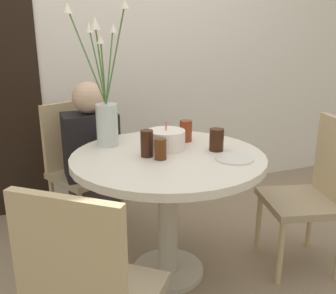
{
  "coord_description": "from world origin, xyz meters",
  "views": [
    {
      "loc": [
        -0.69,
        -1.74,
        1.32
      ],
      "look_at": [
        0.0,
        0.0,
        0.76
      ],
      "focal_mm": 40.0,
      "sensor_mm": 36.0,
      "label": 1
    }
  ],
  "objects_px": {
    "chair_far_back": "(89,291)",
    "drink_glass_1": "(186,131)",
    "person_boy": "(92,166)",
    "side_plate": "(234,159)",
    "drink_glass_2": "(216,140)",
    "chair_right_flank": "(78,160)",
    "chair_near_front": "(315,187)",
    "birthday_cake": "(166,140)",
    "drink_glass_3": "(161,149)",
    "drink_glass_0": "(147,143)",
    "flower_vase": "(105,107)"
  },
  "relations": [
    {
      "from": "drink_glass_1",
      "to": "side_plate",
      "type": "bearing_deg",
      "value": -77.42
    },
    {
      "from": "drink_glass_2",
      "to": "person_boy",
      "type": "relative_size",
      "value": 0.12
    },
    {
      "from": "side_plate",
      "to": "drink_glass_1",
      "type": "relative_size",
      "value": 1.55
    },
    {
      "from": "chair_near_front",
      "to": "person_boy",
      "type": "height_order",
      "value": "person_boy"
    },
    {
      "from": "flower_vase",
      "to": "drink_glass_0",
      "type": "xyz_separation_m",
      "value": [
        0.15,
        -0.28,
        -0.15
      ]
    },
    {
      "from": "chair_right_flank",
      "to": "drink_glass_0",
      "type": "height_order",
      "value": "chair_right_flank"
    },
    {
      "from": "drink_glass_2",
      "to": "drink_glass_3",
      "type": "height_order",
      "value": "drink_glass_2"
    },
    {
      "from": "drink_glass_3",
      "to": "birthday_cake",
      "type": "bearing_deg",
      "value": 59.91
    },
    {
      "from": "chair_far_back",
      "to": "side_plate",
      "type": "xyz_separation_m",
      "value": [
        0.82,
        0.44,
        0.23
      ]
    },
    {
      "from": "side_plate",
      "to": "drink_glass_1",
      "type": "bearing_deg",
      "value": 102.58
    },
    {
      "from": "chair_far_back",
      "to": "person_boy",
      "type": "relative_size",
      "value": 0.85
    },
    {
      "from": "chair_right_flank",
      "to": "drink_glass_1",
      "type": "relative_size",
      "value": 7.04
    },
    {
      "from": "chair_right_flank",
      "to": "drink_glass_1",
      "type": "distance_m",
      "value": 0.84
    },
    {
      "from": "flower_vase",
      "to": "drink_glass_0",
      "type": "bearing_deg",
      "value": -61.85
    },
    {
      "from": "chair_near_front",
      "to": "drink_glass_2",
      "type": "height_order",
      "value": "chair_near_front"
    },
    {
      "from": "drink_glass_0",
      "to": "person_boy",
      "type": "xyz_separation_m",
      "value": [
        -0.18,
        0.6,
        -0.3
      ]
    },
    {
      "from": "birthday_cake",
      "to": "flower_vase",
      "type": "height_order",
      "value": "flower_vase"
    },
    {
      "from": "drink_glass_1",
      "to": "drink_glass_2",
      "type": "xyz_separation_m",
      "value": [
        0.08,
        -0.23,
        -0.0
      ]
    },
    {
      "from": "chair_far_back",
      "to": "drink_glass_1",
      "type": "relative_size",
      "value": 7.04
    },
    {
      "from": "chair_far_back",
      "to": "chair_near_front",
      "type": "distance_m",
      "value": 1.42
    },
    {
      "from": "chair_far_back",
      "to": "side_plate",
      "type": "distance_m",
      "value": 0.96
    },
    {
      "from": "chair_far_back",
      "to": "chair_near_front",
      "type": "relative_size",
      "value": 1.0
    },
    {
      "from": "drink_glass_1",
      "to": "flower_vase",
      "type": "bearing_deg",
      "value": 168.56
    },
    {
      "from": "person_boy",
      "to": "side_plate",
      "type": "bearing_deg",
      "value": -54.86
    },
    {
      "from": "side_plate",
      "to": "drink_glass_0",
      "type": "height_order",
      "value": "drink_glass_0"
    },
    {
      "from": "flower_vase",
      "to": "chair_far_back",
      "type": "bearing_deg",
      "value": -106.8
    },
    {
      "from": "birthday_cake",
      "to": "drink_glass_3",
      "type": "relative_size",
      "value": 1.97
    },
    {
      "from": "side_plate",
      "to": "drink_glass_1",
      "type": "height_order",
      "value": "drink_glass_1"
    },
    {
      "from": "chair_far_back",
      "to": "drink_glass_1",
      "type": "bearing_deg",
      "value": -90.96
    },
    {
      "from": "flower_vase",
      "to": "drink_glass_3",
      "type": "distance_m",
      "value": 0.43
    },
    {
      "from": "birthday_cake",
      "to": "chair_far_back",
      "type": "bearing_deg",
      "value": -127.54
    },
    {
      "from": "chair_right_flank",
      "to": "drink_glass_3",
      "type": "relative_size",
      "value": 8.31
    },
    {
      "from": "drink_glass_2",
      "to": "birthday_cake",
      "type": "bearing_deg",
      "value": 152.0
    },
    {
      "from": "drink_glass_3",
      "to": "chair_near_front",
      "type": "bearing_deg",
      "value": -9.93
    },
    {
      "from": "drink_glass_2",
      "to": "drink_glass_3",
      "type": "distance_m",
      "value": 0.33
    },
    {
      "from": "side_plate",
      "to": "drink_glass_2",
      "type": "xyz_separation_m",
      "value": [
        -0.01,
        0.17,
        0.06
      ]
    },
    {
      "from": "flower_vase",
      "to": "person_boy",
      "type": "height_order",
      "value": "flower_vase"
    },
    {
      "from": "birthday_cake",
      "to": "person_boy",
      "type": "xyz_separation_m",
      "value": [
        -0.32,
        0.52,
        -0.28
      ]
    },
    {
      "from": "drink_glass_0",
      "to": "drink_glass_3",
      "type": "xyz_separation_m",
      "value": [
        0.05,
        -0.07,
        -0.02
      ]
    },
    {
      "from": "birthday_cake",
      "to": "side_plate",
      "type": "height_order",
      "value": "birthday_cake"
    },
    {
      "from": "chair_right_flank",
      "to": "drink_glass_2",
      "type": "distance_m",
      "value": 1.05
    },
    {
      "from": "chair_right_flank",
      "to": "person_boy",
      "type": "xyz_separation_m",
      "value": [
        0.07,
        -0.14,
        -0.0
      ]
    },
    {
      "from": "flower_vase",
      "to": "person_boy",
      "type": "distance_m",
      "value": 0.56
    },
    {
      "from": "drink_glass_2",
      "to": "chair_right_flank",
      "type": "bearing_deg",
      "value": 128.7
    },
    {
      "from": "drink_glass_1",
      "to": "drink_glass_0",
      "type": "bearing_deg",
      "value": -148.25
    },
    {
      "from": "drink_glass_0",
      "to": "person_boy",
      "type": "relative_size",
      "value": 0.13
    },
    {
      "from": "chair_near_front",
      "to": "side_plate",
      "type": "xyz_separation_m",
      "value": [
        -0.54,
        0.01,
        0.23
      ]
    },
    {
      "from": "flower_vase",
      "to": "side_plate",
      "type": "xyz_separation_m",
      "value": [
        0.54,
        -0.49,
        -0.22
      ]
    },
    {
      "from": "chair_right_flank",
      "to": "drink_glass_3",
      "type": "xyz_separation_m",
      "value": [
        0.3,
        -0.82,
        0.28
      ]
    },
    {
      "from": "side_plate",
      "to": "drink_glass_0",
      "type": "distance_m",
      "value": 0.45
    }
  ]
}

